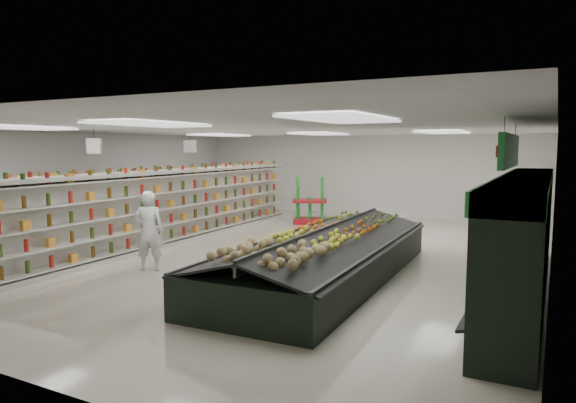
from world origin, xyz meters
The scene contains 15 objects.
floor centered at (0.00, 0.00, 0.00)m, with size 16.00×16.00×0.00m, color beige.
ceiling centered at (0.00, 0.00, 3.20)m, with size 14.00×16.00×0.02m, color white.
wall_back centered at (0.00, 8.00, 1.60)m, with size 14.00×0.02×3.20m, color white.
wall_left centered at (-7.00, 0.00, 1.60)m, with size 0.02×16.00×3.20m, color white.
wall_right centered at (7.00, 0.00, 1.60)m, with size 0.02×16.00×3.20m, color white.
produce_wall_case centered at (6.53, -1.50, 1.24)m, with size 0.93×8.00×2.20m.
aisle_sign_near centered at (-3.80, -2.00, 2.75)m, with size 0.52×0.06×0.75m.
aisle_sign_far centered at (-3.80, 2.00, 2.75)m, with size 0.52×0.06×0.75m.
hortifruti_banner centered at (6.25, -1.50, 2.65)m, with size 0.12×3.20×0.95m.
gondola_left centered at (-4.71, 0.34, 0.90)m, with size 1.40×11.29×1.95m.
gondola_center centered at (-2.69, -0.09, 0.96)m, with size 1.22×12.05×2.08m.
produce_island centered at (2.85, -1.99, 0.50)m, with size 2.90×7.40×1.09m.
soda_endcap centered at (-0.74, 4.86, 0.75)m, with size 1.43×1.23×1.54m.
shopper_main centered at (-0.85, -3.21, 0.89)m, with size 0.65×0.43×1.78m, color white.
shopper_background centered at (-4.20, 5.00, 0.94)m, with size 0.92×0.56×1.88m, color #9B815F.
Camera 1 is at (7.02, -11.64, 2.71)m, focal length 32.00 mm.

